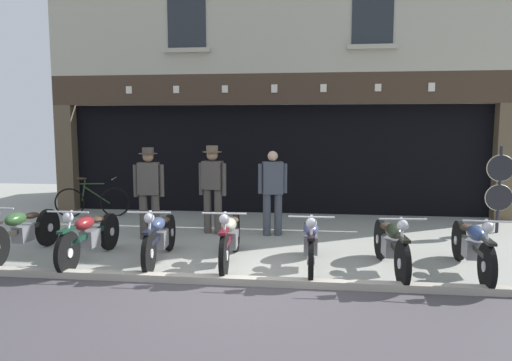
# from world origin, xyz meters

# --- Properties ---
(ground) EXTENTS (22.80, 22.00, 0.18)m
(ground) POSITION_xyz_m (0.00, -0.98, -0.04)
(ground) COLOR gray
(shop_facade) EXTENTS (11.10, 4.42, 5.96)m
(shop_facade) POSITION_xyz_m (0.00, 7.03, 1.66)
(shop_facade) COLOR black
(shop_facade) RESTS_ON ground
(motorcycle_far_left) EXTENTS (0.62, 2.04, 0.92)m
(motorcycle_far_left) POSITION_xyz_m (-3.71, 0.99, 0.43)
(motorcycle_far_left) COLOR black
(motorcycle_far_left) RESTS_ON ground
(motorcycle_left) EXTENTS (0.62, 1.99, 0.90)m
(motorcycle_left) POSITION_xyz_m (-2.52, 0.87, 0.42)
(motorcycle_left) COLOR black
(motorcycle_left) RESTS_ON ground
(motorcycle_center_left) EXTENTS (0.62, 1.93, 0.90)m
(motorcycle_center_left) POSITION_xyz_m (-1.43, 0.98, 0.41)
(motorcycle_center_left) COLOR black
(motorcycle_center_left) RESTS_ON ground
(motorcycle_center) EXTENTS (0.62, 2.06, 0.91)m
(motorcycle_center) POSITION_xyz_m (-0.33, 1.01, 0.42)
(motorcycle_center) COLOR black
(motorcycle_center) RESTS_ON ground
(motorcycle_center_right) EXTENTS (0.62, 1.93, 0.90)m
(motorcycle_center_right) POSITION_xyz_m (0.89, 0.93, 0.41)
(motorcycle_center_right) COLOR black
(motorcycle_center_right) RESTS_ON ground
(motorcycle_right) EXTENTS (0.62, 1.97, 0.91)m
(motorcycle_right) POSITION_xyz_m (2.04, 0.88, 0.42)
(motorcycle_right) COLOR black
(motorcycle_right) RESTS_ON ground
(motorcycle_far_right) EXTENTS (0.62, 2.04, 0.91)m
(motorcycle_far_right) POSITION_xyz_m (3.18, 0.91, 0.42)
(motorcycle_far_right) COLOR black
(motorcycle_far_right) RESTS_ON ground
(salesman_left) EXTENTS (0.55, 0.34, 1.71)m
(salesman_left) POSITION_xyz_m (-2.09, 2.39, 0.95)
(salesman_left) COLOR #47423D
(salesman_left) RESTS_ON ground
(shopkeeper_center) EXTENTS (0.55, 0.37, 1.72)m
(shopkeeper_center) POSITION_xyz_m (-1.02, 2.98, 0.97)
(shopkeeper_center) COLOR #47423D
(shopkeeper_center) RESTS_ON ground
(salesman_right) EXTENTS (0.55, 0.30, 1.63)m
(salesman_right) POSITION_xyz_m (0.16, 2.95, 0.90)
(salesman_right) COLOR #3D424C
(salesman_right) RESTS_ON ground
(tyre_sign_pole) EXTENTS (0.53, 0.06, 1.71)m
(tyre_sign_pole) POSITION_xyz_m (4.55, 3.70, 0.97)
(tyre_sign_pole) COLOR #232328
(tyre_sign_pole) RESTS_ON ground
(advert_board_near) EXTENTS (0.69, 0.03, 1.04)m
(advert_board_near) POSITION_xyz_m (-2.67, 5.40, 1.63)
(advert_board_near) COLOR silver
(advert_board_far) EXTENTS (0.80, 0.03, 0.92)m
(advert_board_far) POSITION_xyz_m (-3.68, 5.40, 1.62)
(advert_board_far) COLOR silver
(leaning_bicycle) EXTENTS (1.68, 0.56, 0.93)m
(leaning_bicycle) POSITION_xyz_m (-4.18, 4.36, 0.37)
(leaning_bicycle) COLOR black
(leaning_bicycle) RESTS_ON ground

